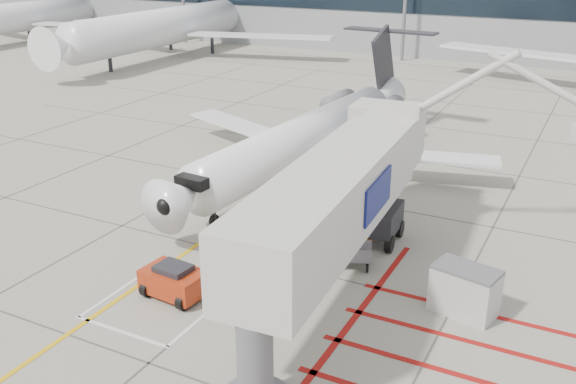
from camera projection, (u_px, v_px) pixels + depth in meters
The scene contains 9 objects.
ground_plane at pixel (216, 305), 24.23m from camera, with size 260.00×260.00×0.00m, color gray.
regional_jet at pixel (284, 123), 34.79m from camera, with size 21.83×27.52×7.21m, color white, non-canonical shape.
jet_bridge at pixel (332, 212), 23.12m from camera, with size 8.79×18.55×7.42m, color beige, non-canonical shape.
pushback_tug at pixel (174, 280), 24.60m from camera, with size 2.42×1.51×1.41m, color #A52C10, non-canonical shape.
baggage_cart at pixel (351, 255), 26.88m from camera, with size 1.69×1.07×1.07m, color slate, non-canonical shape.
ground_power_unit at pixel (465, 291), 23.46m from camera, with size 2.31×1.35×1.83m, color beige, non-canonical shape.
cone_nose at pixel (222, 252), 27.83m from camera, with size 0.36×0.36×0.50m, color #FF4C0D.
cone_side at pixel (369, 234), 29.41m from camera, with size 0.39×0.39×0.54m, color #FC640D.
bg_aircraft_b at pixel (178, 1), 74.82m from camera, with size 37.17×41.29×12.39m, color silver, non-canonical shape.
Camera 1 is at (11.98, -17.41, 12.90)m, focal length 40.00 mm.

